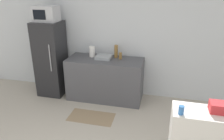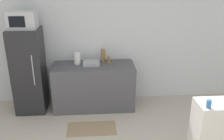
{
  "view_description": "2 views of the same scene",
  "coord_description": "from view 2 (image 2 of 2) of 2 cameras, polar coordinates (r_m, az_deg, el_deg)",
  "views": [
    {
      "loc": [
        1.1,
        -1.55,
        2.36
      ],
      "look_at": [
        0.27,
        1.9,
        0.96
      ],
      "focal_mm": 35.0,
      "sensor_mm": 36.0,
      "label": 1
    },
    {
      "loc": [
        -0.02,
        -1.96,
        2.56
      ],
      "look_at": [
        0.25,
        1.82,
        1.1
      ],
      "focal_mm": 40.0,
      "sensor_mm": 36.0,
      "label": 2
    }
  ],
  "objects": [
    {
      "name": "sink_basin",
      "position": [
        4.91,
        -4.73,
        1.6
      ],
      "size": [
        0.33,
        0.3,
        0.06
      ],
      "primitive_type": "cube",
      "color": "#9EA3A8",
      "rests_on": "counter"
    },
    {
      "name": "bottle_short",
      "position": [
        4.95,
        -0.72,
        2.32
      ],
      "size": [
        0.06,
        0.06,
        0.14
      ],
      "primitive_type": "cylinder",
      "color": "olive",
      "rests_on": "counter"
    },
    {
      "name": "wall_back",
      "position": [
        5.12,
        -3.81,
        6.77
      ],
      "size": [
        8.0,
        0.06,
        2.6
      ],
      "primitive_type": "cube",
      "color": "silver",
      "rests_on": "ground_plane"
    },
    {
      "name": "paper_towel_roll",
      "position": [
        4.96,
        -7.97,
        2.65
      ],
      "size": [
        0.12,
        0.12,
        0.22
      ],
      "primitive_type": "cylinder",
      "color": "white",
      "rests_on": "counter"
    },
    {
      "name": "counter",
      "position": [
        5.05,
        -4.13,
        -3.72
      ],
      "size": [
        1.59,
        0.67,
        0.9
      ],
      "primitive_type": "cube",
      "color": "#4C4C51",
      "rests_on": "ground_plane"
    },
    {
      "name": "kitchen_rug",
      "position": [
        4.55,
        -4.68,
        -13.16
      ],
      "size": [
        0.87,
        0.45,
        0.01
      ],
      "primitive_type": "cube",
      "color": "#937A5B",
      "rests_on": "ground_plane"
    },
    {
      "name": "bottle_tall",
      "position": [
        5.0,
        -2.05,
        3.31
      ],
      "size": [
        0.08,
        0.08,
        0.27
      ],
      "primitive_type": "cylinder",
      "color": "olive",
      "rests_on": "counter"
    },
    {
      "name": "shelf_cabinet",
      "position": [
        3.79,
        23.56,
        -13.61
      ],
      "size": [
        0.76,
        0.37,
        1.02
      ],
      "primitive_type": "cube",
      "color": "silver",
      "rests_on": "ground_plane"
    },
    {
      "name": "refrigerator",
      "position": [
        5.04,
        -18.42,
        -0.25
      ],
      "size": [
        0.56,
        0.6,
        1.64
      ],
      "color": "#232326",
      "rests_on": "ground_plane"
    },
    {
      "name": "jar",
      "position": [
        3.3,
        21.26,
        -7.25
      ],
      "size": [
        0.06,
        0.06,
        0.1
      ],
      "primitive_type": "cylinder",
      "color": "#336BB2",
      "rests_on": "shelf_cabinet"
    },
    {
      "name": "microwave",
      "position": [
        4.79,
        -19.78,
        10.71
      ],
      "size": [
        0.49,
        0.36,
        0.32
      ],
      "color": "#BCBCC1",
      "rests_on": "refrigerator"
    }
  ]
}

